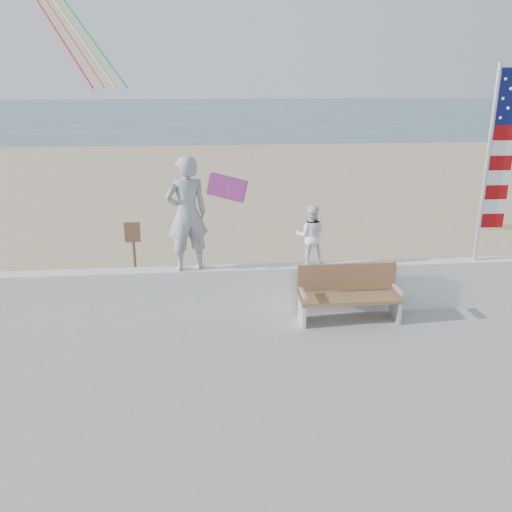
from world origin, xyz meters
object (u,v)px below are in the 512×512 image
object	(u,v)px
child	(311,236)
bench	(348,293)
flag	(495,157)
adult	(187,214)

from	to	relation	value
child	bench	distance (m)	1.23
child	bench	world-z (taller)	child
flag	child	bearing A→B (deg)	180.00
adult	child	bearing A→B (deg)	163.27
bench	flag	distance (m)	3.53
adult	flag	distance (m)	5.54
bench	child	bearing A→B (deg)	144.12
child	flag	size ratio (longest dim) A/B	0.32
child	bench	bearing A→B (deg)	155.42
adult	bench	world-z (taller)	adult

